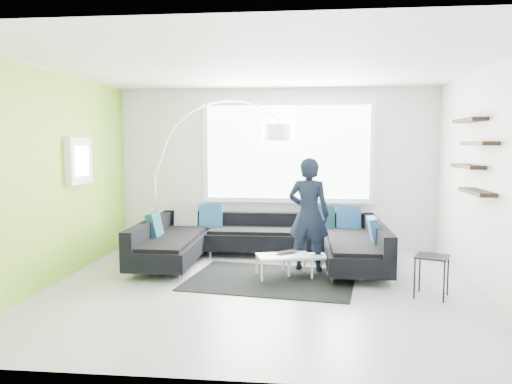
# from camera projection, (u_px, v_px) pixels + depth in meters

# --- Properties ---
(ground) EXTENTS (5.50, 5.50, 0.00)m
(ground) POSITION_uv_depth(u_px,v_px,m) (263.00, 289.00, 6.37)
(ground) COLOR gray
(ground) RESTS_ON ground
(room_shell) EXTENTS (5.54, 5.04, 2.82)m
(room_shell) POSITION_uv_depth(u_px,v_px,m) (268.00, 147.00, 6.39)
(room_shell) COLOR silver
(room_shell) RESTS_ON ground
(sectional_sofa) EXTENTS (3.65, 2.28, 0.78)m
(sectional_sofa) POSITION_uv_depth(u_px,v_px,m) (262.00, 243.00, 7.58)
(sectional_sofa) COLOR black
(sectional_sofa) RESTS_ON ground
(rug) EXTENTS (2.41, 1.90, 0.01)m
(rug) POSITION_uv_depth(u_px,v_px,m) (271.00, 280.00, 6.77)
(rug) COLOR black
(rug) RESTS_ON ground
(coffee_table) EXTENTS (1.07, 0.80, 0.31)m
(coffee_table) POSITION_uv_depth(u_px,v_px,m) (295.00, 264.00, 7.00)
(coffee_table) COLOR silver
(coffee_table) RESTS_ON ground
(arc_lamp) EXTENTS (2.55, 1.28, 2.60)m
(arc_lamp) POSITION_uv_depth(u_px,v_px,m) (155.00, 176.00, 8.44)
(arc_lamp) COLOR white
(arc_lamp) RESTS_ON ground
(side_table) EXTENTS (0.48, 0.48, 0.51)m
(side_table) POSITION_uv_depth(u_px,v_px,m) (431.00, 277.00, 6.00)
(side_table) COLOR black
(side_table) RESTS_ON ground
(person) EXTENTS (0.77, 0.65, 1.65)m
(person) POSITION_uv_depth(u_px,v_px,m) (309.00, 214.00, 7.22)
(person) COLOR black
(person) RESTS_ON ground
(laptop) EXTENTS (0.56, 0.55, 0.03)m
(laptop) POSITION_uv_depth(u_px,v_px,m) (289.00, 253.00, 6.96)
(laptop) COLOR black
(laptop) RESTS_ON coffee_table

